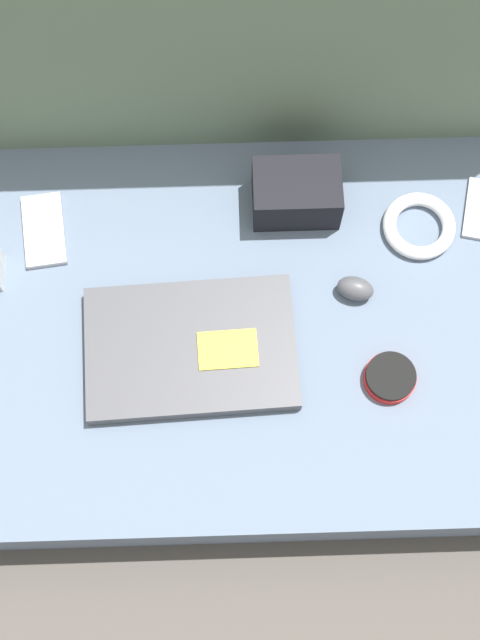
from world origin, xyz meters
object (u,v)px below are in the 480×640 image
object	(u,v)px
laptop	(191,348)
speaker_puck	(390,377)
camera_pouch	(296,193)
phone_silver	(44,230)
computer_mouse	(355,289)

from	to	relation	value
laptop	speaker_puck	world-z (taller)	laptop
speaker_puck	camera_pouch	size ratio (longest dim) A/B	0.57
laptop	phone_silver	world-z (taller)	laptop
computer_mouse	phone_silver	world-z (taller)	computer_mouse
speaker_puck	camera_pouch	world-z (taller)	camera_pouch
camera_pouch	speaker_puck	bearing A→B (deg)	-66.74
speaker_puck	phone_silver	world-z (taller)	speaker_puck
computer_mouse	speaker_puck	size ratio (longest dim) A/B	0.83
computer_mouse	camera_pouch	xyz separation A→B (m)	(-0.09, 0.16, 0.02)
laptop	computer_mouse	bearing A→B (deg)	16.44
laptop	phone_silver	bearing A→B (deg)	135.81
speaker_puck	phone_silver	xyz separation A→B (m)	(-0.54, 0.26, -0.01)
speaker_puck	phone_silver	bearing A→B (deg)	153.82
phone_silver	computer_mouse	bearing A→B (deg)	-20.72
laptop	camera_pouch	distance (m)	0.30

